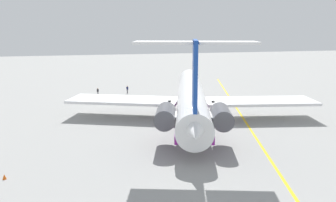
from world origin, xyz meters
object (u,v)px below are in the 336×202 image
ground_crew_near_nose (127,88)px  ground_crew_near_tail (98,91)px  main_jetliner (191,98)px  safety_cone_wingtip (4,177)px

ground_crew_near_nose → ground_crew_near_tail: bearing=122.1°
main_jetliner → safety_cone_wingtip: bearing=141.1°
ground_crew_near_nose → safety_cone_wingtip: 48.80m
safety_cone_wingtip → main_jetliner: bearing=-55.3°
ground_crew_near_tail → ground_crew_near_nose: bearing=-82.9°
main_jetliner → ground_crew_near_tail: 29.70m
main_jetliner → safety_cone_wingtip: (-17.71, 25.58, -3.51)m
main_jetliner → ground_crew_near_nose: size_ratio=25.45×
main_jetliner → ground_crew_near_nose: 28.38m
main_jetliner → ground_crew_near_tail: (26.15, 13.83, -2.67)m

